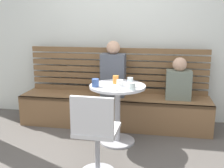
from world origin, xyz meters
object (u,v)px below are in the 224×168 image
object	(u,v)px
cafe_table	(117,103)
cup_mug_blue	(95,83)
booth_bench	(114,111)
plate_small	(114,89)
cup_tumbler_orange	(116,80)
white_chair	(95,133)
cup_glass_short	(132,86)
cup_water_clear	(130,82)
person_child_left	(179,81)
person_adult	(113,72)
cup_ceramic_white	(120,83)

from	to	relation	value
cafe_table	cup_mug_blue	size ratio (longest dim) A/B	7.79
booth_bench	cup_mug_blue	world-z (taller)	cup_mug_blue
cafe_table	cup_mug_blue	bearing A→B (deg)	-153.34
cup_mug_blue	plate_small	world-z (taller)	cup_mug_blue
booth_bench	cup_tumbler_orange	distance (m)	0.74
white_chair	cup_glass_short	distance (m)	0.75
white_chair	cup_water_clear	size ratio (longest dim) A/B	7.73
cafe_table	person_child_left	size ratio (longest dim) A/B	1.28
white_chair	cup_mug_blue	xyz separation A→B (m)	(-0.16, 0.69, 0.32)
person_child_left	cup_mug_blue	distance (m)	1.22
booth_bench	cafe_table	world-z (taller)	cafe_table
white_chair	person_child_left	distance (m)	1.64
cup_tumbler_orange	cafe_table	bearing A→B (deg)	-65.53
cup_mug_blue	booth_bench	bearing A→B (deg)	81.04
person_adult	cup_water_clear	size ratio (longest dim) A/B	7.15
person_adult	cup_glass_short	distance (m)	0.84
cup_ceramic_white	person_adult	bearing A→B (deg)	107.50
white_chair	cup_water_clear	xyz separation A→B (m)	(0.24, 0.77, 0.33)
cup_mug_blue	cup_ceramic_white	bearing A→B (deg)	20.94
cup_ceramic_white	cup_glass_short	size ratio (longest dim) A/B	1.00
white_chair	cup_glass_short	xyz separation A→B (m)	(0.27, 0.63, 0.32)
plate_small	cup_mug_blue	bearing A→B (deg)	161.66
white_chair	person_adult	bearing A→B (deg)	93.16
person_adult	cup_glass_short	size ratio (longest dim) A/B	9.83
cafe_table	cup_tumbler_orange	bearing A→B (deg)	114.47
person_adult	cup_ceramic_white	xyz separation A→B (m)	(0.19, -0.59, -0.02)
booth_bench	cup_water_clear	xyz separation A→B (m)	(0.30, -0.59, 0.57)
white_chair	cup_water_clear	world-z (taller)	same
booth_bench	cup_water_clear	size ratio (longest dim) A/B	24.55
cup_water_clear	person_child_left	bearing A→B (deg)	46.52
person_child_left	plate_small	distance (m)	1.09
white_chair	cup_ceramic_white	bearing A→B (deg)	82.08
cup_ceramic_white	cup_mug_blue	size ratio (longest dim) A/B	0.84
cafe_table	person_child_left	bearing A→B (deg)	37.56
cup_mug_blue	plate_small	distance (m)	0.25
plate_small	cup_ceramic_white	bearing A→B (deg)	76.01
cafe_table	cup_glass_short	size ratio (longest dim) A/B	9.25
cup_tumbler_orange	cup_mug_blue	world-z (taller)	cup_tumbler_orange
person_adult	cup_tumbler_orange	world-z (taller)	person_adult
white_chair	cup_glass_short	bearing A→B (deg)	66.54
person_child_left	cup_tumbler_orange	xyz separation A→B (m)	(-0.79, -0.50, 0.10)
person_child_left	cup_ceramic_white	world-z (taller)	person_child_left
cafe_table	person_adult	distance (m)	0.66
cup_water_clear	cup_glass_short	distance (m)	0.14
booth_bench	cup_mug_blue	bearing A→B (deg)	-98.96
booth_bench	person_child_left	size ratio (longest dim) A/B	4.66
person_child_left	booth_bench	bearing A→B (deg)	-177.87
person_adult	cup_ceramic_white	bearing A→B (deg)	-72.50
booth_bench	cafe_table	size ratio (longest dim) A/B	3.65
cup_glass_short	plate_small	world-z (taller)	cup_glass_short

